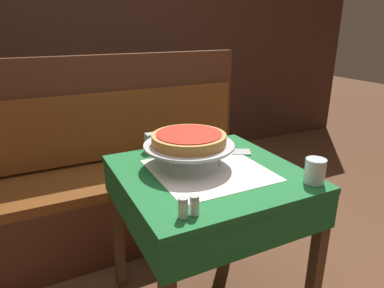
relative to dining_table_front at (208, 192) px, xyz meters
name	(u,v)px	position (x,y,z in m)	size (l,w,h in m)	color
dining_table_front	(208,192)	(0.00, 0.00, 0.00)	(0.76, 0.76, 0.75)	#1E6B33
dining_table_rear	(95,117)	(-0.20, 1.52, 0.01)	(0.70, 0.70, 0.75)	#1E6B33
booth_bench	(128,188)	(-0.15, 0.81, -0.31)	(1.75, 0.53, 1.18)	#4C2819
back_wall_panel	(99,42)	(0.00, 2.05, 0.56)	(6.00, 0.04, 2.40)	#3D2319
pizza_pan_stand	(189,146)	(-0.06, 0.08, 0.20)	(0.40, 0.40, 0.10)	#ADADB2
deep_dish_pizza	(189,139)	(-0.06, 0.08, 0.24)	(0.33, 0.33, 0.05)	#C68E47
pizza_server	(225,151)	(0.18, 0.15, 0.11)	(0.26, 0.17, 0.01)	#BCBCC1
water_glass_near	(315,171)	(0.32, -0.30, 0.16)	(0.08, 0.08, 0.10)	silver
salt_shaker	(183,208)	(-0.26, -0.30, 0.15)	(0.03, 0.03, 0.07)	silver
pepper_shaker	(194,205)	(-0.22, -0.30, 0.14)	(0.03, 0.03, 0.07)	silver
napkin_holder	(156,142)	(-0.12, 0.34, 0.16)	(0.10, 0.05, 0.09)	#B2B2B7
condiment_caddy	(89,99)	(-0.22, 1.56, 0.15)	(0.12, 0.12, 0.17)	black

